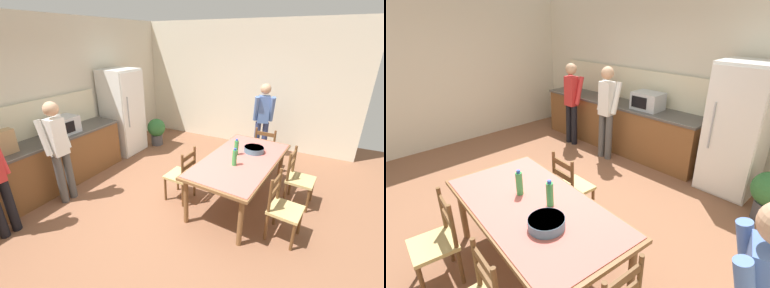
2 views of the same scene
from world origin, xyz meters
TOP-DOWN VIEW (x-y plane):
  - ground_plane at (0.00, 0.00)m, footprint 8.32×8.32m
  - wall_back at (0.00, 2.66)m, footprint 6.52×0.12m
  - wall_right at (3.26, 0.00)m, footprint 0.12×5.20m
  - kitchen_counter at (-0.78, 2.23)m, footprint 3.41×0.66m
  - counter_splashback at (-0.78, 2.54)m, footprint 3.37×0.03m
  - refrigerator at (1.39, 2.19)m, footprint 0.74×0.73m
  - microwave at (-0.13, 2.21)m, footprint 0.50×0.39m
  - paper_bag at (-1.07, 2.20)m, footprint 0.24×0.16m
  - dining_table at (0.67, -0.82)m, footprint 2.11×1.20m
  - bottle_near_centre at (0.42, -0.80)m, footprint 0.07×0.07m
  - bottle_off_centre at (0.78, -0.70)m, footprint 0.07×0.07m
  - serving_bowl at (1.02, -0.93)m, footprint 0.32×0.32m
  - chair_side_near_left at (0.15, -1.59)m, footprint 0.46×0.45m
  - chair_side_far_left at (0.29, 0.02)m, footprint 0.44×0.42m
  - chair_side_near_right at (1.05, -1.66)m, footprint 0.45×0.43m
  - chair_head_end at (1.97, -0.94)m, footprint 0.43×0.45m
  - person_at_counter at (-0.61, 1.69)m, footprint 0.42×0.29m
  - person_by_table at (2.52, -0.70)m, footprint 0.35×0.46m
  - potted_plant at (2.04, 1.76)m, footprint 0.44×0.44m

SIDE VIEW (x-z plane):
  - ground_plane at x=0.00m, z-range 0.00..0.00m
  - potted_plant at x=2.04m, z-range 0.05..0.72m
  - chair_side_near_left at x=0.15m, z-range -0.01..0.90m
  - chair_side_far_left at x=0.29m, z-range -0.01..0.90m
  - chair_side_near_right at x=1.05m, z-range -0.01..0.90m
  - chair_head_end at x=1.97m, z-range -0.01..0.90m
  - kitchen_counter at x=-0.78m, z-range 0.00..0.92m
  - dining_table at x=0.67m, z-range 0.31..1.07m
  - serving_bowl at x=1.02m, z-range 0.77..0.86m
  - bottle_near_centre at x=0.42m, z-range 0.75..1.02m
  - bottle_off_centre at x=0.78m, z-range 0.75..1.02m
  - person_by_table at x=2.52m, z-range 0.10..1.74m
  - person_at_counter at x=-0.61m, z-range 0.10..1.76m
  - refrigerator at x=1.39m, z-range 0.00..1.89m
  - microwave at x=-0.13m, z-range 0.92..1.22m
  - paper_bag at x=-1.07m, z-range 0.92..1.28m
  - counter_splashback at x=-0.78m, z-range 0.92..1.52m
  - wall_back at x=0.00m, z-range 0.00..2.90m
  - wall_right at x=3.26m, z-range 0.00..2.90m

